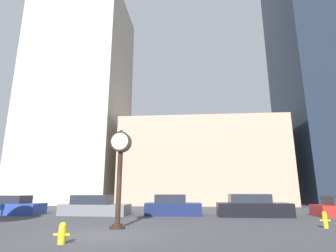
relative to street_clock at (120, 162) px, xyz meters
name	(u,v)px	position (x,y,z in m)	size (l,w,h in m)	color
ground_plane	(102,234)	(-0.17, -1.59, -3.03)	(200.00, 200.00, 0.00)	#38383D
building_tall_tower	(80,97)	(-12.49, 22.41, 11.86)	(12.48, 12.00, 29.79)	#BCB29E
building_storefront_row	(201,164)	(4.76, 22.41, 2.01)	(19.50, 12.00, 10.08)	tan
building_glass_modern	(333,74)	(22.93, 22.41, 13.99)	(13.35, 12.00, 34.05)	#1E2838
street_clock	(120,162)	(0.00, 0.00, 0.00)	(0.99, 0.71, 4.63)	black
car_blue	(12,206)	(-9.50, 6.22, -2.48)	(4.21, 1.86, 1.32)	#28429E
car_grey	(95,207)	(-3.42, 6.28, -2.46)	(4.77, 2.12, 1.37)	slate
car_navy	(173,206)	(2.07, 6.61, -2.44)	(3.92, 1.82, 1.41)	#19234C
car_black	(253,207)	(7.44, 6.16, -2.42)	(4.74, 1.82, 1.45)	black
fire_hydrant_near	(62,233)	(-0.86, -3.58, -2.69)	(0.56, 0.25, 0.68)	yellow
fire_hydrant_far	(325,220)	(9.58, 1.01, -2.65)	(0.47, 0.21, 0.74)	yellow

